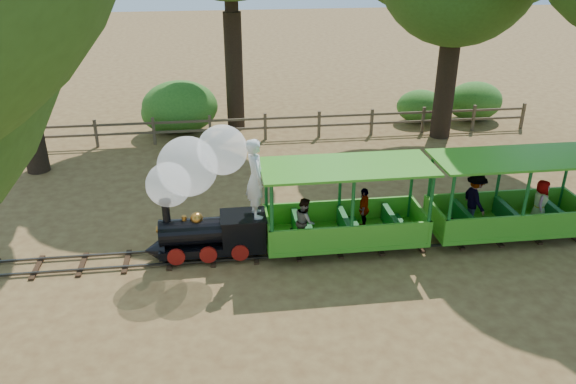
{
  "coord_description": "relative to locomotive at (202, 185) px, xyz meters",
  "views": [
    {
      "loc": [
        -2.71,
        -11.52,
        7.04
      ],
      "look_at": [
        -1.14,
        0.5,
        1.35
      ],
      "focal_mm": 35.0,
      "sensor_mm": 36.0,
      "label": 1
    }
  ],
  "objects": [
    {
      "name": "ground",
      "position": [
        3.14,
        -0.07,
        -1.83
      ],
      "size": [
        90.0,
        90.0,
        0.0
      ],
      "primitive_type": "plane",
      "color": "olive",
      "rests_on": "ground"
    },
    {
      "name": "track",
      "position": [
        3.14,
        -0.07,
        -1.77
      ],
      "size": [
        22.0,
        1.0,
        0.1
      ],
      "color": "#3F3D3A",
      "rests_on": "ground"
    },
    {
      "name": "locomotive",
      "position": [
        0.0,
        0.0,
        0.0
      ],
      "size": [
        2.9,
        1.34,
        3.27
      ],
      "color": "black",
      "rests_on": "ground"
    },
    {
      "name": "carriage_front",
      "position": [
        3.22,
        -0.09,
        -1.02
      ],
      "size": [
        3.97,
        1.62,
        2.06
      ],
      "color": "#3F9A21",
      "rests_on": "track"
    },
    {
      "name": "carriage_rear",
      "position": [
        7.29,
        -0.05,
        -0.98
      ],
      "size": [
        3.97,
        1.62,
        2.06
      ],
      "color": "#3F9A21",
      "rests_on": "track"
    },
    {
      "name": "fence",
      "position": [
        3.14,
        7.93,
        -1.25
      ],
      "size": [
        18.1,
        0.1,
        1.0
      ],
      "color": "brown",
      "rests_on": "ground"
    },
    {
      "name": "shrub_west",
      "position": [
        -1.31,
        9.23,
        -1.07
      ],
      "size": [
        2.21,
        1.7,
        1.53
      ],
      "primitive_type": "ellipsoid",
      "color": "#2D6B1E",
      "rests_on": "ground"
    },
    {
      "name": "shrub_mid_w",
      "position": [
        -0.95,
        9.23,
        -0.85
      ],
      "size": [
        2.84,
        2.18,
        1.96
      ],
      "primitive_type": "ellipsoid",
      "color": "#2D6B1E",
      "rests_on": "ground"
    },
    {
      "name": "shrub_mid_e",
      "position": [
        8.46,
        9.23,
        -1.19
      ],
      "size": [
        1.87,
        1.44,
        1.29
      ],
      "primitive_type": "ellipsoid",
      "color": "#2D6B1E",
      "rests_on": "ground"
    },
    {
      "name": "shrub_east",
      "position": [
        10.73,
        9.23,
        -1.06
      ],
      "size": [
        2.23,
        1.72,
        1.55
      ],
      "primitive_type": "ellipsoid",
      "color": "#2D6B1E",
      "rests_on": "ground"
    }
  ]
}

